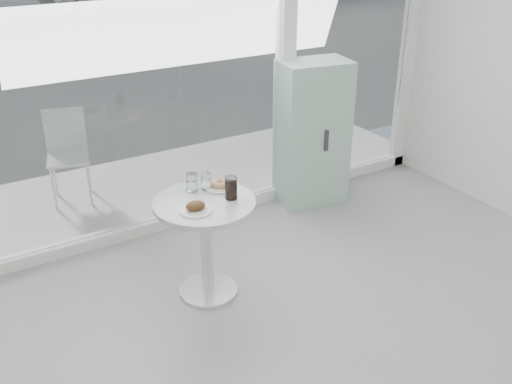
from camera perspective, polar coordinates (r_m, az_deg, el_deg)
storefront at (r=4.87m, az=-5.36°, el=15.81°), size 5.00×0.14×3.00m
main_table at (r=4.09m, az=-5.06°, el=-3.67°), size 0.72×0.72×0.77m
patio_deck at (r=6.06m, az=-8.68°, el=0.94°), size 5.60×1.60×0.05m
mint_cabinet at (r=5.46m, az=5.61°, el=5.85°), size 0.70×0.53×1.38m
patio_chair at (r=5.73m, az=-18.37°, el=4.04°), size 0.46×0.46×0.88m
plate_fritter at (r=3.85m, az=-6.02°, el=-1.54°), size 0.23×0.23×0.07m
plate_donut at (r=4.17m, az=-3.63°, el=0.70°), size 0.23×0.23×0.06m
water_tumbler_a at (r=4.12m, az=-6.44°, el=0.90°), size 0.08×0.08×0.13m
water_tumbler_b at (r=4.14m, az=-5.00°, el=1.00°), size 0.08×0.08×0.13m
cola_glass at (r=3.98m, az=-2.51°, el=0.39°), size 0.09×0.09×0.17m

